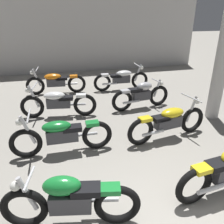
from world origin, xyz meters
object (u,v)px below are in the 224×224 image
(motorcycle_left_row_3, at_px, (56,82))
(motorcycle_right_row_3, at_px, (122,79))
(motorcycle_left_row_1, at_px, (62,134))
(motorcycle_left_row_0, at_px, (70,200))
(motorcycle_right_row_1, at_px, (169,121))
(support_pillar, at_px, (222,62))
(motorcycle_left_row_2, at_px, (58,102))
(motorcycle_right_row_2, at_px, (141,94))

(motorcycle_left_row_3, height_order, motorcycle_right_row_3, same)
(motorcycle_left_row_1, distance_m, motorcycle_left_row_3, 4.04)
(motorcycle_left_row_0, relative_size, motorcycle_right_row_1, 0.90)
(support_pillar, distance_m, motorcycle_left_row_2, 4.62)
(motorcycle_left_row_0, bearing_deg, motorcycle_right_row_2, 56.23)
(motorcycle_left_row_3, bearing_deg, motorcycle_right_row_2, -39.80)
(support_pillar, bearing_deg, motorcycle_right_row_3, 121.00)
(motorcycle_left_row_1, relative_size, motorcycle_left_row_3, 1.00)
(support_pillar, relative_size, motorcycle_right_row_2, 1.63)
(motorcycle_left_row_2, distance_m, motorcycle_right_row_1, 3.15)
(motorcycle_right_row_1, distance_m, motorcycle_right_row_2, 1.92)
(motorcycle_right_row_2, bearing_deg, motorcycle_right_row_3, 91.68)
(motorcycle_right_row_1, bearing_deg, support_pillar, 23.31)
(support_pillar, bearing_deg, motorcycle_left_row_2, 165.28)
(motorcycle_left_row_1, bearing_deg, motorcycle_right_row_2, 36.87)
(motorcycle_left_row_0, relative_size, motorcycle_right_row_3, 0.90)
(motorcycle_left_row_1, relative_size, motorcycle_left_row_2, 1.01)
(support_pillar, distance_m, motorcycle_right_row_1, 2.31)
(motorcycle_left_row_1, bearing_deg, motorcycle_left_row_2, 89.54)
(support_pillar, relative_size, motorcycle_left_row_0, 1.64)
(motorcycle_left_row_0, xyz_separation_m, motorcycle_left_row_1, (-0.00, 1.91, -0.01))
(motorcycle_left_row_1, bearing_deg, motorcycle_right_row_3, 56.91)
(motorcycle_right_row_1, xyz_separation_m, motorcycle_right_row_2, (0.06, 1.92, 0.01))
(motorcycle_left_row_0, bearing_deg, motorcycle_left_row_3, 89.77)
(motorcycle_left_row_2, bearing_deg, motorcycle_right_row_3, 37.56)
(motorcycle_left_row_2, height_order, motorcycle_right_row_1, same)
(motorcycle_right_row_2, xyz_separation_m, motorcycle_right_row_3, (-0.06, 1.93, -0.01))
(motorcycle_right_row_1, relative_size, motorcycle_right_row_3, 0.99)
(motorcycle_left_row_2, relative_size, motorcycle_right_row_1, 1.00)
(motorcycle_right_row_3, bearing_deg, motorcycle_left_row_1, -123.09)
(motorcycle_right_row_1, bearing_deg, motorcycle_right_row_2, 88.15)
(motorcycle_right_row_1, height_order, motorcycle_right_row_3, same)
(motorcycle_right_row_1, bearing_deg, motorcycle_left_row_1, -179.95)
(motorcycle_left_row_3, xyz_separation_m, motorcycle_right_row_1, (2.48, -4.04, 0.00))
(support_pillar, distance_m, motorcycle_left_row_3, 5.52)
(support_pillar, bearing_deg, motorcycle_left_row_1, -169.63)
(motorcycle_left_row_3, height_order, motorcycle_right_row_1, same)
(motorcycle_left_row_3, bearing_deg, support_pillar, -36.92)
(motorcycle_left_row_0, relative_size, motorcycle_right_row_2, 0.99)
(motorcycle_left_row_3, bearing_deg, motorcycle_right_row_3, -4.39)
(motorcycle_right_row_2, bearing_deg, motorcycle_left_row_0, -123.77)
(support_pillar, relative_size, motorcycle_left_row_1, 1.47)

